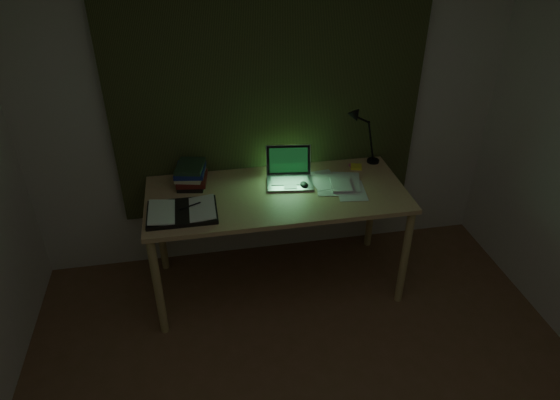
% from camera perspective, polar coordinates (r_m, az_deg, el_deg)
% --- Properties ---
extents(wall_back, '(3.50, 0.00, 2.50)m').
position_cam_1_polar(wall_back, '(3.62, -1.33, 10.72)').
color(wall_back, silver).
rests_on(wall_back, ground).
extents(curtain, '(2.20, 0.06, 2.00)m').
position_cam_1_polar(curtain, '(3.51, -1.26, 13.53)').
color(curtain, '#30351A').
rests_on(curtain, wall_back).
extents(desk, '(1.77, 0.77, 0.81)m').
position_cam_1_polar(desk, '(3.62, -0.35, -4.61)').
color(desk, tan).
rests_on(desk, floor).
extents(laptop, '(0.36, 0.39, 0.23)m').
position_cam_1_polar(laptop, '(3.44, 1.15, 3.47)').
color(laptop, '#B2B2B7').
rests_on(laptop, desk).
extents(open_textbook, '(0.44, 0.32, 0.04)m').
position_cam_1_polar(open_textbook, '(3.22, -11.12, -1.30)').
color(open_textbook, white).
rests_on(open_textbook, desk).
extents(book_stack, '(0.24, 0.27, 0.16)m').
position_cam_1_polar(book_stack, '(3.51, -10.08, 2.93)').
color(book_stack, white).
rests_on(book_stack, desk).
extents(loose_papers, '(0.36, 0.37, 0.02)m').
position_cam_1_polar(loose_papers, '(3.49, 6.16, 1.80)').
color(loose_papers, white).
rests_on(loose_papers, desk).
extents(mouse, '(0.06, 0.09, 0.03)m').
position_cam_1_polar(mouse, '(3.46, 2.77, 1.74)').
color(mouse, black).
rests_on(mouse, desk).
extents(sticky_yellow, '(0.10, 0.10, 0.02)m').
position_cam_1_polar(sticky_yellow, '(3.74, 8.69, 3.78)').
color(sticky_yellow, '#FFF535').
rests_on(sticky_yellow, desk).
extents(sticky_pink, '(0.07, 0.07, 0.02)m').
position_cam_1_polar(sticky_pink, '(3.75, 8.52, 3.83)').
color(sticky_pink, '#D05184').
rests_on(sticky_pink, desk).
extents(desk_lamp, '(0.36, 0.30, 0.49)m').
position_cam_1_polar(desk_lamp, '(3.75, 10.94, 7.65)').
color(desk_lamp, black).
rests_on(desk_lamp, desk).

